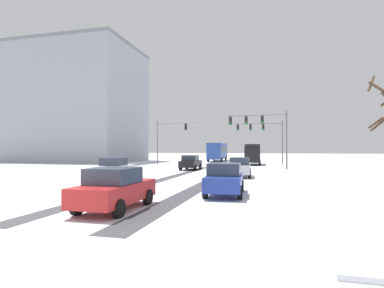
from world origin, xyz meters
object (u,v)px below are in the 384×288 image
object	(u,v)px
traffic_signal_near_right	(262,127)
office_building_far_left_block	(72,105)
traffic_signal_far_right	(263,132)
traffic_signal_far_left	(169,135)
car_silver_second	(240,167)
bus_oncoming	(218,151)
car_black_lead	(191,162)
car_white_third	(114,168)
box_truck_delivery	(252,154)
car_blue_fourth	(225,179)
car_red_fifth	(115,188)

from	to	relation	value
traffic_signal_near_right	office_building_far_left_block	world-z (taller)	office_building_far_left_block
traffic_signal_far_right	office_building_far_left_block	bearing A→B (deg)	173.91
traffic_signal_far_left	car_silver_second	world-z (taller)	traffic_signal_far_left
traffic_signal_near_right	bus_oncoming	world-z (taller)	traffic_signal_near_right
traffic_signal_near_right	traffic_signal_far_right	xyz separation A→B (m)	(-0.14, 11.78, 0.01)
traffic_signal_far_left	car_black_lead	world-z (taller)	traffic_signal_far_left
traffic_signal_near_right	car_white_third	xyz separation A→B (m)	(-11.27, -12.61, -3.99)
box_truck_delivery	office_building_far_left_block	bearing A→B (deg)	173.01
car_blue_fourth	bus_oncoming	bearing A→B (deg)	100.01
traffic_signal_near_right	car_blue_fourth	size ratio (longest dim) A/B	1.56
traffic_signal_far_left	car_red_fifth	size ratio (longest dim) A/B	1.58
bus_oncoming	car_red_fifth	bearing A→B (deg)	-85.24
box_truck_delivery	office_building_far_left_block	distance (m)	35.13
traffic_signal_far_right	box_truck_delivery	bearing A→B (deg)	-166.56
traffic_signal_near_right	car_blue_fourth	bearing A→B (deg)	-94.03
car_blue_fourth	office_building_far_left_block	xyz separation A→B (m)	(-34.03, 35.02, 9.78)
traffic_signal_near_right	car_black_lead	size ratio (longest dim) A/B	1.60
traffic_signal_far_left	car_black_lead	size ratio (longest dim) A/B	1.58
traffic_signal_near_right	traffic_signal_far_right	distance (m)	11.78
car_red_fifth	bus_oncoming	distance (m)	47.12
traffic_signal_far_right	car_blue_fourth	bearing A→B (deg)	-92.26
car_silver_second	office_building_far_left_block	size ratio (longest dim) A/B	0.17
bus_oncoming	traffic_signal_far_right	bearing A→B (deg)	-51.50
traffic_signal_far_left	car_red_fifth	xyz separation A→B (m)	(8.74, -32.24, -3.63)
car_blue_fourth	office_building_far_left_block	world-z (taller)	office_building_far_left_block
car_black_lead	car_red_fifth	size ratio (longest dim) A/B	1.00
car_white_third	car_blue_fourth	size ratio (longest dim) A/B	0.99
traffic_signal_far_left	car_blue_fourth	bearing A→B (deg)	-65.91
traffic_signal_near_right	traffic_signal_far_left	bearing A→B (deg)	149.66
car_blue_fourth	box_truck_delivery	bearing A→B (deg)	90.59
traffic_signal_far_left	office_building_far_left_block	xyz separation A→B (m)	(-21.75, 7.55, 6.15)
bus_oncoming	traffic_signal_near_right	bearing A→B (deg)	-68.76
traffic_signal_far_left	car_black_lead	bearing A→B (deg)	-58.91
car_black_lead	car_white_third	distance (m)	11.39
car_white_third	box_truck_delivery	world-z (taller)	box_truck_delivery
car_blue_fourth	car_black_lead	bearing A→B (deg)	109.86
car_red_fifth	office_building_far_left_block	distance (m)	51.08
traffic_signal_far_left	car_white_third	distance (m)	21.06
traffic_signal_far_right	car_blue_fourth	world-z (taller)	traffic_signal_far_right
car_blue_fourth	car_red_fifth	size ratio (longest dim) A/B	1.02
traffic_signal_near_right	car_silver_second	size ratio (longest dim) A/B	1.57
car_blue_fourth	office_building_far_left_block	bearing A→B (deg)	134.18
traffic_signal_near_right	car_white_third	world-z (taller)	traffic_signal_near_right
office_building_far_left_block	car_blue_fourth	bearing A→B (deg)	-45.82
car_black_lead	car_blue_fourth	bearing A→B (deg)	-70.14
traffic_signal_near_right	bus_oncoming	size ratio (longest dim) A/B	0.59
traffic_signal_far_left	car_white_third	bearing A→B (deg)	-83.41
traffic_signal_far_right	car_blue_fourth	distance (m)	31.53
car_black_lead	office_building_far_left_block	size ratio (longest dim) A/B	0.17
traffic_signal_far_right	car_silver_second	world-z (taller)	traffic_signal_far_right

